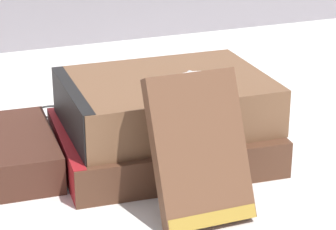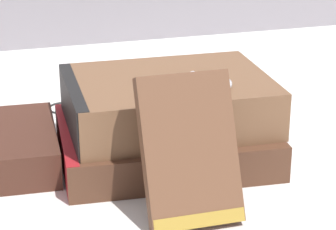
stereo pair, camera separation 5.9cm
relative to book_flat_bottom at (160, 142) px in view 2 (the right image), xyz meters
name	(u,v)px [view 2 (the right image)]	position (x,y,z in m)	size (l,w,h in m)	color
ground_plane	(171,160)	(0.01, -0.01, -0.02)	(3.00, 3.00, 0.00)	silver
book_flat_bottom	(160,142)	(0.00, 0.00, 0.00)	(0.23, 0.18, 0.04)	#4C2D1E
book_flat_top	(162,102)	(0.00, 0.00, 0.04)	(0.21, 0.16, 0.05)	brown
book_leaning_front	(190,156)	(-0.01, -0.12, 0.04)	(0.08, 0.07, 0.13)	brown
pocket_watch	(202,83)	(0.04, -0.03, 0.07)	(0.06, 0.06, 0.01)	silver
reading_glasses	(84,105)	(-0.05, 0.17, -0.02)	(0.09, 0.04, 0.00)	black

